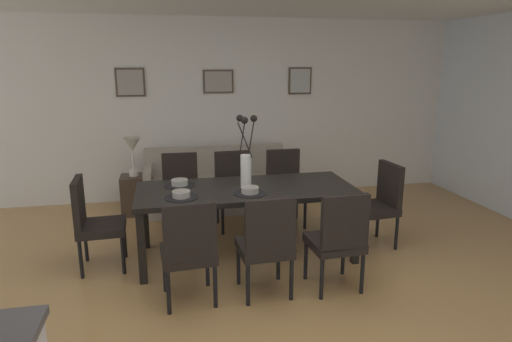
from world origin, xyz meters
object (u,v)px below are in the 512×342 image
dining_table (246,194)px  dining_chair_far_right (234,186)px  bowl_near_left (181,194)px  table_lamp (132,148)px  dining_chair_mid_left (338,237)px  dining_chair_far_left (267,241)px  dining_chair_near_right (181,188)px  framed_picture_center (218,82)px  dining_chair_mid_right (285,183)px  dining_chair_near_left (189,247)px  framed_picture_right (300,81)px  dining_chair_head_west (93,219)px  bowl_far_left (250,190)px  sofa (218,187)px  framed_picture_left (130,82)px  dining_chair_head_east (380,200)px  side_table (135,195)px  centerpiece_vase (246,160)px  bowl_near_right (180,182)px

dining_table → dining_chair_far_right: bearing=89.4°
bowl_near_left → table_lamp: bearing=107.0°
dining_chair_far_right → dining_chair_mid_left: (0.64, -1.78, 0.00)m
dining_chair_far_left → dining_table: bearing=91.1°
dining_chair_near_right → bowl_near_left: 1.15m
dining_chair_mid_left → framed_picture_center: 3.35m
dining_chair_mid_left → dining_chair_mid_right: same height
dining_chair_near_left → dining_chair_far_left: same height
dining_chair_mid_right → framed_picture_right: 1.86m
dining_chair_head_west → bowl_far_left: dining_chair_head_west is taller
dining_chair_near_right → sofa: 0.98m
table_lamp → framed_picture_left: bearing=90.8°
dining_chair_far_right → framed_picture_left: bearing=133.9°
dining_table → framed_picture_left: size_ratio=5.57×
dining_chair_mid_left → sofa: (-0.74, 2.58, -0.23)m
dining_chair_head_west → table_lamp: bearing=79.6°
framed_picture_left → framed_picture_right: (2.44, 0.00, 0.00)m
dining_chair_head_east → bowl_far_left: dining_chair_head_east is taller
dining_chair_far_left → dining_chair_mid_left: same height
dining_table → dining_chair_near_left: (-0.64, -0.86, -0.16)m
dining_chair_near_left → dining_chair_head_west: same height
dining_chair_far_left → side_table: size_ratio=1.77×
dining_chair_head_east → bowl_far_left: bearing=-172.4°
dining_chair_near_right → dining_chair_mid_right: same height
dining_chair_head_east → framed_picture_left: bearing=141.1°
dining_chair_far_left → bowl_near_left: (-0.68, 0.65, 0.27)m
bowl_far_left → table_lamp: (-1.21, 1.81, 0.11)m
dining_table → dining_chair_far_left: size_ratio=2.39×
dining_chair_head_east → bowl_near_left: (-2.15, -0.20, 0.27)m
dining_chair_mid_right → framed_picture_center: (-0.65, 1.30, 1.20)m
sofa → side_table: size_ratio=3.82×
dining_chair_far_right → centerpiece_vase: bearing=-90.5°
dining_chair_head_west → bowl_near_right: size_ratio=5.41×
bowl_near_left → bowl_near_right: 0.42m
framed_picture_center → dining_chair_mid_left: bearing=-78.0°
dining_chair_mid_left → dining_chair_head_west: size_ratio=1.00×
table_lamp → framed_picture_center: bearing=25.2°
dining_table → framed_picture_left: (-1.22, 2.17, 1.04)m
bowl_near_left → framed_picture_left: (-0.56, 2.38, 0.93)m
dining_chair_mid_right → table_lamp: 2.04m
sofa → side_table: sofa is taller
bowl_near_right → framed_picture_right: size_ratio=0.43×
dining_chair_near_right → table_lamp: table_lamp is taller
dining_chair_head_east → side_table: bearing=149.2°
dining_chair_near_right → dining_chair_head_west: (-0.87, -0.91, 0.00)m
dining_chair_near_right → dining_chair_head_west: size_ratio=1.00×
bowl_near_right → bowl_far_left: (0.66, -0.42, 0.00)m
dining_chair_mid_left → dining_chair_head_west: same height
dining_chair_far_left → dining_chair_far_right: 1.76m
bowl_near_right → sofa: 1.66m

